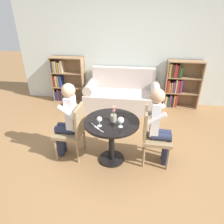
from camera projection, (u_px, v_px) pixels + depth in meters
ground_plane at (112, 159)px, 3.23m from camera, size 16.00×16.00×0.00m
back_wall at (125, 47)px, 4.63m from camera, size 5.20×0.05×2.70m
round_table at (112, 131)px, 2.97m from camera, size 0.82×0.82×0.72m
couch at (122, 96)px, 4.75m from camera, size 1.72×0.80×0.92m
bookshelf_left at (65, 79)px, 5.04m from camera, size 0.79×0.28×1.13m
bookshelf_right at (178, 85)px, 4.71m from camera, size 0.79×0.28×1.13m
chair_left at (73, 129)px, 3.11m from camera, size 0.44×0.44×0.90m
chair_right at (152, 134)px, 2.99m from camera, size 0.43×0.43×0.90m
person_left at (67, 120)px, 3.05m from camera, size 0.43×0.35×1.24m
person_right at (160, 126)px, 2.91m from camera, size 0.42×0.35×1.22m
wine_glass_left at (99, 120)px, 2.72m from camera, size 0.07×0.07×0.15m
wine_glass_right at (121, 121)px, 2.71m from camera, size 0.09×0.09×0.15m
flower_vase at (114, 116)px, 2.84m from camera, size 0.09×0.09×0.25m
knife_left_setting at (95, 126)px, 2.77m from camera, size 0.15×0.14×0.00m
fork_left_setting at (99, 129)px, 2.69m from camera, size 0.15×0.13×0.00m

